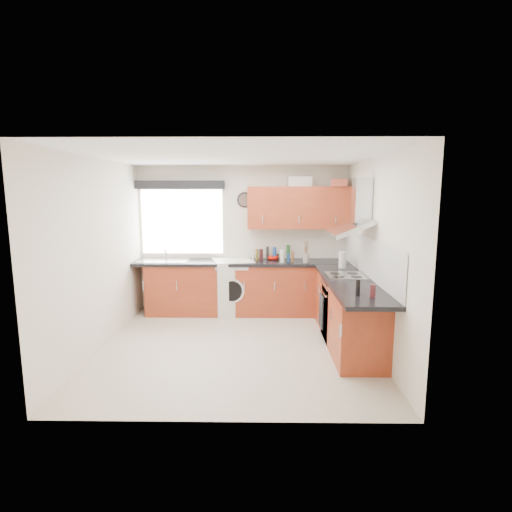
{
  "coord_description": "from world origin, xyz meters",
  "views": [
    {
      "loc": [
        0.34,
        -5.12,
        2.06
      ],
      "look_at": [
        0.25,
        0.85,
        1.1
      ],
      "focal_mm": 28.0,
      "sensor_mm": 36.0,
      "label": 1
    }
  ],
  "objects_px": {
    "oven": "(344,310)",
    "extractor_hood": "(355,214)",
    "upper_cabinets": "(298,208)",
    "washing_machine": "(233,287)"
  },
  "relations": [
    {
      "from": "oven",
      "to": "upper_cabinets",
      "type": "height_order",
      "value": "upper_cabinets"
    },
    {
      "from": "washing_machine",
      "to": "oven",
      "type": "bearing_deg",
      "value": -52.01
    },
    {
      "from": "oven",
      "to": "extractor_hood",
      "type": "bearing_deg",
      "value": -0.0
    },
    {
      "from": "oven",
      "to": "extractor_hood",
      "type": "distance_m",
      "value": 1.35
    },
    {
      "from": "washing_machine",
      "to": "extractor_hood",
      "type": "bearing_deg",
      "value": -50.41
    },
    {
      "from": "oven",
      "to": "extractor_hood",
      "type": "xyz_separation_m",
      "value": [
        0.1,
        -0.0,
        1.34
      ]
    },
    {
      "from": "oven",
      "to": "extractor_hood",
      "type": "relative_size",
      "value": 1.09
    },
    {
      "from": "extractor_hood",
      "to": "upper_cabinets",
      "type": "distance_m",
      "value": 1.48
    },
    {
      "from": "upper_cabinets",
      "to": "washing_machine",
      "type": "bearing_deg",
      "value": -174.55
    },
    {
      "from": "extractor_hood",
      "to": "upper_cabinets",
      "type": "bearing_deg",
      "value": 116.13
    }
  ]
}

